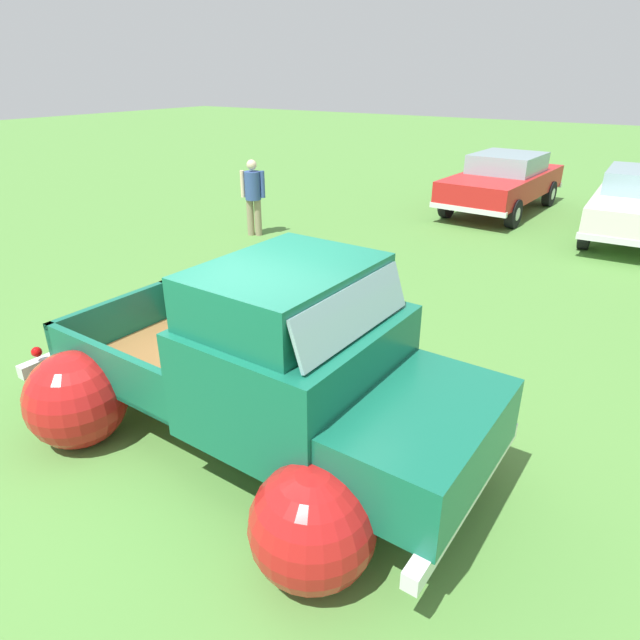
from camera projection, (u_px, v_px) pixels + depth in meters
name	position (u px, v px, depth m)	size (l,w,h in m)	color
ground_plane	(248.00, 438.00, 5.44)	(80.00, 80.00, 0.00)	#548C3D
vintage_pickup_truck	(275.00, 384.00, 4.92)	(4.67, 2.85, 1.96)	black
show_car_0	(503.00, 181.00, 13.86)	(2.07, 4.49, 1.43)	black
spectator_1	(253.00, 193.00, 11.75)	(0.51, 0.46, 1.63)	gray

